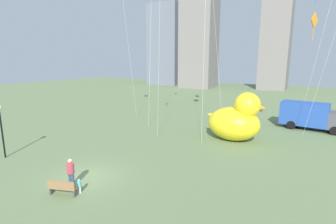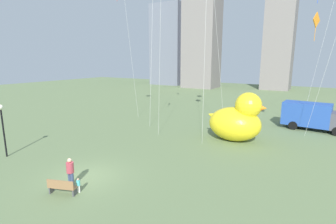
{
  "view_description": "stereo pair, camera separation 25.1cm",
  "coord_description": "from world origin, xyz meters",
  "px_view_note": "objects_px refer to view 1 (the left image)",
  "views": [
    {
      "loc": [
        12.0,
        -10.24,
        7.32
      ],
      "look_at": [
        2.92,
        5.17,
        3.64
      ],
      "focal_mm": 27.23,
      "sensor_mm": 36.0,
      "label": 1
    },
    {
      "loc": [
        12.22,
        -10.11,
        7.32
      ],
      "look_at": [
        2.92,
        5.17,
        3.64
      ],
      "focal_mm": 27.23,
      "sensor_mm": 36.0,
      "label": 2
    }
  ],
  "objects_px": {
    "person_child": "(79,185)",
    "person_adult": "(71,171)",
    "lamppost": "(0,120)",
    "kite_orange": "(315,26)",
    "giant_inflatable_duck": "(236,120)",
    "box_truck": "(311,116)",
    "park_bench": "(62,187)"
  },
  "relations": [
    {
      "from": "person_child",
      "to": "person_adult",
      "type": "bearing_deg",
      "value": 164.52
    },
    {
      "from": "person_adult",
      "to": "lamppost",
      "type": "relative_size",
      "value": 0.42
    },
    {
      "from": "lamppost",
      "to": "person_child",
      "type": "bearing_deg",
      "value": -4.79
    },
    {
      "from": "person_child",
      "to": "kite_orange",
      "type": "height_order",
      "value": "kite_orange"
    },
    {
      "from": "giant_inflatable_duck",
      "to": "box_truck",
      "type": "height_order",
      "value": "giant_inflatable_duck"
    },
    {
      "from": "person_adult",
      "to": "box_truck",
      "type": "distance_m",
      "value": 24.37
    },
    {
      "from": "person_child",
      "to": "giant_inflatable_duck",
      "type": "xyz_separation_m",
      "value": [
        4.76,
        13.91,
        1.47
      ]
    },
    {
      "from": "giant_inflatable_duck",
      "to": "lamppost",
      "type": "relative_size",
      "value": 1.34
    },
    {
      "from": "person_child",
      "to": "kite_orange",
      "type": "distance_m",
      "value": 22.11
    },
    {
      "from": "park_bench",
      "to": "lamppost",
      "type": "bearing_deg",
      "value": 170.62
    },
    {
      "from": "person_adult",
      "to": "lamppost",
      "type": "bearing_deg",
      "value": 176.52
    },
    {
      "from": "park_bench",
      "to": "person_adult",
      "type": "relative_size",
      "value": 0.96
    },
    {
      "from": "box_truck",
      "to": "person_adult",
      "type": "bearing_deg",
      "value": -118.48
    },
    {
      "from": "park_bench",
      "to": "giant_inflatable_duck",
      "type": "relative_size",
      "value": 0.3
    },
    {
      "from": "giant_inflatable_duck",
      "to": "box_truck",
      "type": "relative_size",
      "value": 0.84
    },
    {
      "from": "person_adult",
      "to": "person_child",
      "type": "distance_m",
      "value": 1.13
    },
    {
      "from": "giant_inflatable_duck",
      "to": "lamppost",
      "type": "bearing_deg",
      "value": -136.64
    },
    {
      "from": "park_bench",
      "to": "lamppost",
      "type": "relative_size",
      "value": 0.41
    },
    {
      "from": "person_adult",
      "to": "giant_inflatable_duck",
      "type": "height_order",
      "value": "giant_inflatable_duck"
    },
    {
      "from": "kite_orange",
      "to": "person_adult",
      "type": "bearing_deg",
      "value": -123.53
    },
    {
      "from": "park_bench",
      "to": "person_child",
      "type": "relative_size",
      "value": 1.98
    },
    {
      "from": "giant_inflatable_duck",
      "to": "lamppost",
      "type": "height_order",
      "value": "giant_inflatable_duck"
    },
    {
      "from": "park_bench",
      "to": "kite_orange",
      "type": "xyz_separation_m",
      "value": [
        10.74,
        17.73,
        9.66
      ]
    },
    {
      "from": "giant_inflatable_duck",
      "to": "park_bench",
      "type": "bearing_deg",
      "value": -110.15
    },
    {
      "from": "lamppost",
      "to": "kite_orange",
      "type": "distance_m",
      "value": 26.29
    },
    {
      "from": "lamppost",
      "to": "park_bench",
      "type": "bearing_deg",
      "value": -9.38
    },
    {
      "from": "park_bench",
      "to": "person_child",
      "type": "xyz_separation_m",
      "value": [
        0.58,
        0.65,
        -0.01
      ]
    },
    {
      "from": "person_child",
      "to": "box_truck",
      "type": "distance_m",
      "value": 24.18
    },
    {
      "from": "box_truck",
      "to": "kite_orange",
      "type": "distance_m",
      "value": 9.84
    },
    {
      "from": "person_child",
      "to": "giant_inflatable_duck",
      "type": "bearing_deg",
      "value": 71.09
    },
    {
      "from": "box_truck",
      "to": "kite_orange",
      "type": "height_order",
      "value": "kite_orange"
    },
    {
      "from": "park_bench",
      "to": "giant_inflatable_duck",
      "type": "xyz_separation_m",
      "value": [
        5.34,
        14.55,
        1.46
      ]
    }
  ]
}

